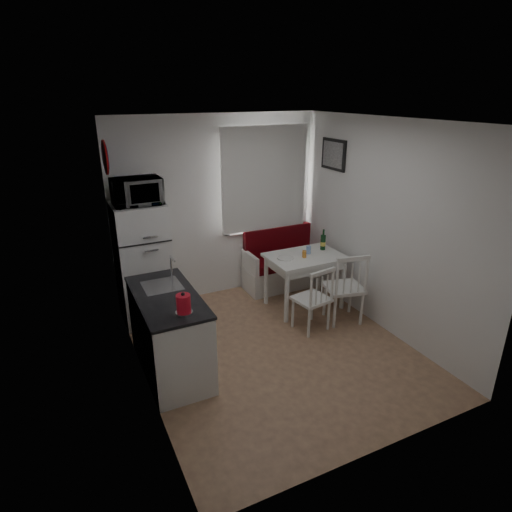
{
  "coord_description": "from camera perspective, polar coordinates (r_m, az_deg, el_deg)",
  "views": [
    {
      "loc": [
        -2.09,
        -3.82,
        2.87
      ],
      "look_at": [
        0.0,
        0.5,
        1.01
      ],
      "focal_mm": 30.0,
      "sensor_mm": 36.0,
      "label": 1
    }
  ],
  "objects": [
    {
      "name": "wall_left",
      "position": [
        4.18,
        -15.75,
        -1.75
      ],
      "size": [
        0.02,
        3.5,
        2.6
      ],
      "primitive_type": "cube",
      "color": "white",
      "rests_on": "floor"
    },
    {
      "name": "wall_sign",
      "position": [
        5.36,
        -19.39,
        12.3
      ],
      "size": [
        0.03,
        0.4,
        0.4
      ],
      "primitive_type": "cylinder",
      "rotation": [
        0.0,
        1.57,
        0.0
      ],
      "color": "navy",
      "rests_on": "wall_left"
    },
    {
      "name": "curtain",
      "position": [
        6.26,
        1.19,
        10.17
      ],
      "size": [
        1.35,
        0.02,
        1.5
      ],
      "primitive_type": "cube",
      "color": "white",
      "rests_on": "wall_back"
    },
    {
      "name": "wall_front",
      "position": [
        3.34,
        17.24,
        -7.93
      ],
      "size": [
        3.0,
        0.02,
        2.6
      ],
      "primitive_type": "cube",
      "color": "white",
      "rests_on": "floor"
    },
    {
      "name": "drinking_glass_blue",
      "position": [
        5.94,
        7.01,
        0.82
      ],
      "size": [
        0.06,
        0.06,
        0.11
      ],
      "primitive_type": "cylinder",
      "color": "#86A9E4",
      "rests_on": "dining_table"
    },
    {
      "name": "kitchen_counter",
      "position": [
        4.74,
        -11.5,
        -9.93
      ],
      "size": [
        0.62,
        1.32,
        1.16
      ],
      "color": "white",
      "rests_on": "floor"
    },
    {
      "name": "floor",
      "position": [
        5.22,
        2.44,
        -12.21
      ],
      "size": [
        3.0,
        3.5,
        0.02
      ],
      "primitive_type": "cube",
      "color": "#8B634A",
      "rests_on": "ground"
    },
    {
      "name": "drinking_glass_orange",
      "position": [
        5.8,
        6.46,
        0.25
      ],
      "size": [
        0.06,
        0.06,
        0.09
      ],
      "primitive_type": "cylinder",
      "color": "orange",
      "rests_on": "dining_table"
    },
    {
      "name": "picture_frame",
      "position": [
        6.13,
        10.28,
        13.18
      ],
      "size": [
        0.04,
        0.52,
        0.42
      ],
      "primitive_type": "cube",
      "color": "black",
      "rests_on": "wall_right"
    },
    {
      "name": "wall_right",
      "position": [
        5.48,
        16.67,
        3.61
      ],
      "size": [
        0.02,
        3.5,
        2.6
      ],
      "primitive_type": "cube",
      "color": "white",
      "rests_on": "floor"
    },
    {
      "name": "bench",
      "position": [
        6.67,
        3.84,
        -1.48
      ],
      "size": [
        1.29,
        0.5,
        0.92
      ],
      "color": "white",
      "rests_on": "floor"
    },
    {
      "name": "fridge",
      "position": [
        5.7,
        -14.8,
        -0.97
      ],
      "size": [
        0.63,
        0.63,
        1.58
      ],
      "primitive_type": "cube",
      "color": "white",
      "rests_on": "floor"
    },
    {
      "name": "window",
      "position": [
        6.33,
        0.9,
        9.84
      ],
      "size": [
        1.22,
        0.06,
        1.47
      ],
      "primitive_type": "cube",
      "color": "white",
      "rests_on": "wall_back"
    },
    {
      "name": "ceiling",
      "position": [
        4.37,
        2.99,
        17.61
      ],
      "size": [
        3.0,
        3.5,
        0.02
      ],
      "primitive_type": "cube",
      "color": "white",
      "rests_on": "wall_back"
    },
    {
      "name": "dining_table",
      "position": [
        5.91,
        6.56,
        -0.72
      ],
      "size": [
        1.02,
        0.71,
        0.76
      ],
      "rotation": [
        0.0,
        0.0,
        -0.0
      ],
      "color": "white",
      "rests_on": "floor"
    },
    {
      "name": "kettle",
      "position": [
        4.08,
        -9.64,
        -6.3
      ],
      "size": [
        0.16,
        0.16,
        0.22
      ],
      "primitive_type": "cylinder",
      "color": "red",
      "rests_on": "kitchen_counter"
    },
    {
      "name": "wall_back",
      "position": [
        6.16,
        -5.11,
        6.32
      ],
      "size": [
        3.0,
        0.02,
        2.6
      ],
      "primitive_type": "cube",
      "color": "white",
      "rests_on": "floor"
    },
    {
      "name": "chair_left",
      "position": [
        5.34,
        7.97,
        -4.94
      ],
      "size": [
        0.47,
        0.45,
        0.47
      ],
      "rotation": [
        0.0,
        0.0,
        0.16
      ],
      "color": "white",
      "rests_on": "floor"
    },
    {
      "name": "microwave",
      "position": [
        5.37,
        -15.64,
        8.29
      ],
      "size": [
        0.58,
        0.39,
        0.32
      ],
      "primitive_type": "imported",
      "color": "white",
      "rests_on": "fridge"
    },
    {
      "name": "wine_bottle",
      "position": [
        6.09,
        8.95,
        2.18
      ],
      "size": [
        0.07,
        0.07,
        0.3
      ],
      "primitive_type": null,
      "color": "#12391A",
      "rests_on": "dining_table"
    },
    {
      "name": "chair_right",
      "position": [
        5.58,
        12.37,
        -3.31
      ],
      "size": [
        0.55,
        0.53,
        0.53
      ],
      "rotation": [
        0.0,
        0.0,
        -0.22
      ],
      "color": "white",
      "rests_on": "floor"
    },
    {
      "name": "plate",
      "position": [
        5.75,
        3.96,
        -0.27
      ],
      "size": [
        0.22,
        0.22,
        0.02
      ],
      "primitive_type": "cylinder",
      "color": "white",
      "rests_on": "dining_table"
    }
  ]
}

